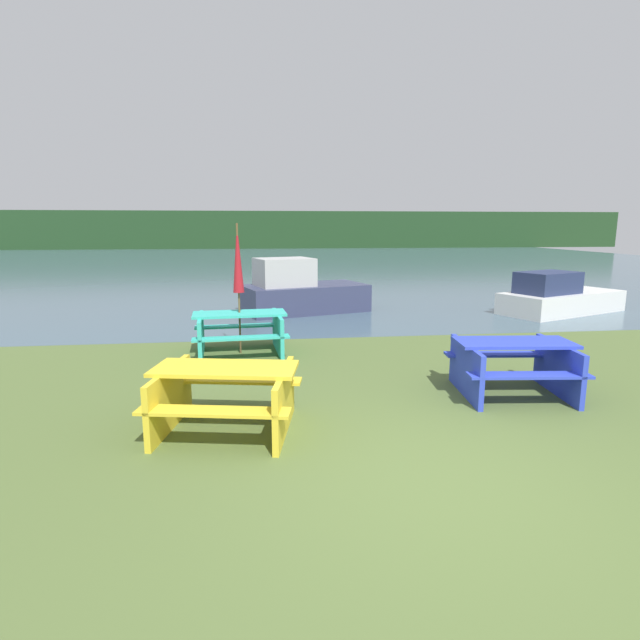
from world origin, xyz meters
name	(u,v)px	position (x,y,z in m)	size (l,w,h in m)	color
ground_plane	(434,485)	(0.00, 0.00, 0.00)	(60.00, 60.00, 0.00)	#516633
water	(282,261)	(0.00, 31.27, 0.00)	(60.00, 50.00, 0.00)	#425B6B
far_treeline	(273,230)	(0.00, 51.27, 2.00)	(80.00, 1.60, 4.00)	#1E3D1E
picnic_table_yellow	(226,392)	(-1.99, 1.55, 0.46)	(1.87, 1.66, 0.77)	yellow
picnic_table_blue	(513,363)	(1.97, 2.34, 0.47)	(1.74, 1.53, 0.78)	blue
picnic_table_teal	(240,329)	(-1.96, 5.20, 0.47)	(1.82, 1.51, 0.78)	#33B7A8
umbrella_crimson	(238,260)	(-1.96, 5.20, 1.76)	(0.20, 0.20, 2.43)	brown
boat	(300,292)	(-0.46, 9.73, 0.56)	(3.72, 2.61, 1.52)	#333856
boat_second	(558,298)	(6.64, 8.68, 0.43)	(3.96, 2.77, 1.16)	silver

